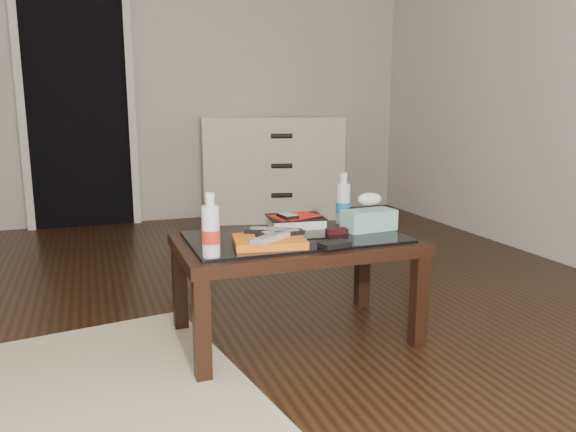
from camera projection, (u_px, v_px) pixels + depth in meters
name	position (u px, v px, depth m)	size (l,w,h in m)	color
ground	(179.00, 326.00, 2.61)	(5.00, 5.00, 0.00)	black
doorway	(78.00, 102.00, 4.55)	(0.90, 0.08, 2.07)	black
coffee_table	(295.00, 250.00, 2.41)	(1.00, 0.60, 0.46)	black
dresser	(272.00, 168.00, 4.97)	(1.28, 0.74, 0.90)	silver
magazines	(269.00, 241.00, 2.24)	(0.28, 0.21, 0.03)	orange
remote_silver	(271.00, 237.00, 2.19)	(0.20, 0.05, 0.02)	#A7A7AB
remote_black_front	(280.00, 233.00, 2.27)	(0.20, 0.05, 0.02)	black
remote_black_back	(269.00, 230.00, 2.31)	(0.20, 0.05, 0.02)	black
textbook	(296.00, 221.00, 2.58)	(0.25, 0.20, 0.05)	black
dvd_mailers	(292.00, 216.00, 2.57)	(0.19, 0.14, 0.01)	red
ipod	(288.00, 216.00, 2.52)	(0.06, 0.10, 0.02)	black
flip_phone	(337.00, 231.00, 2.44)	(0.09, 0.05, 0.02)	black
wallet	(334.00, 244.00, 2.21)	(0.12, 0.07, 0.02)	black
water_bottle_left	(211.00, 225.00, 2.05)	(0.07, 0.07, 0.24)	silver
water_bottle_right	(343.00, 198.00, 2.63)	(0.07, 0.07, 0.24)	silver
tissue_box	(369.00, 220.00, 2.50)	(0.23, 0.12, 0.09)	teal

